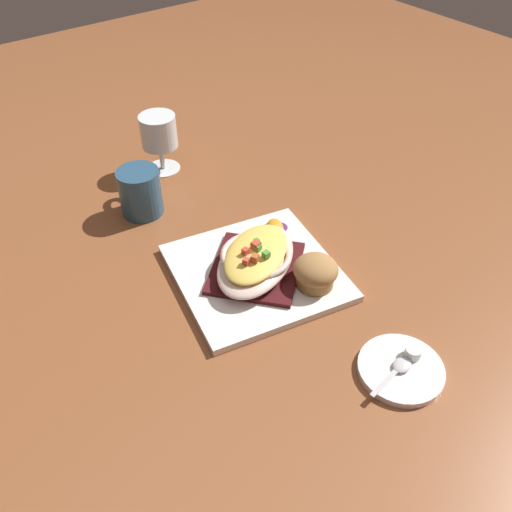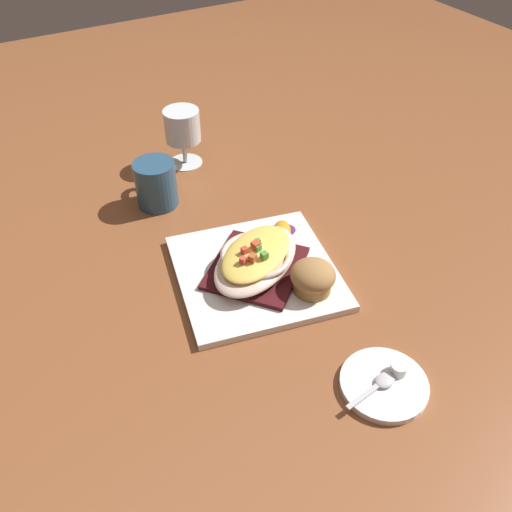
# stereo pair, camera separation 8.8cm
# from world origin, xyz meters

# --- Properties ---
(ground_plane) EXTENTS (2.60, 2.60, 0.00)m
(ground_plane) POSITION_xyz_m (0.00, 0.00, 0.00)
(ground_plane) COLOR brown
(square_plate) EXTENTS (0.30, 0.30, 0.01)m
(square_plate) POSITION_xyz_m (0.00, 0.00, 0.01)
(square_plate) COLOR white
(square_plate) RESTS_ON ground_plane
(folded_napkin) EXTENTS (0.21, 0.20, 0.01)m
(folded_napkin) POSITION_xyz_m (0.00, 0.00, 0.02)
(folded_napkin) COLOR #431316
(folded_napkin) RESTS_ON square_plate
(gratin_dish) EXTENTS (0.22, 0.19, 0.05)m
(gratin_dish) POSITION_xyz_m (-0.00, -0.00, 0.04)
(gratin_dish) COLOR beige
(gratin_dish) RESTS_ON folded_napkin
(muffin) EXTENTS (0.07, 0.07, 0.05)m
(muffin) POSITION_xyz_m (0.05, -0.08, 0.04)
(muffin) COLOR olive
(muffin) RESTS_ON square_plate
(orange_garnish) EXTENTS (0.06, 0.07, 0.02)m
(orange_garnish) POSITION_xyz_m (0.08, 0.06, 0.02)
(orange_garnish) COLOR #50235C
(orange_garnish) RESTS_ON square_plate
(coffee_mug) EXTENTS (0.08, 0.11, 0.09)m
(coffee_mug) POSITION_xyz_m (-0.06, 0.27, 0.04)
(coffee_mug) COLOR #2A4F6B
(coffee_mug) RESTS_ON ground_plane
(stemmed_glass) EXTENTS (0.07, 0.07, 0.12)m
(stemmed_glass) POSITION_xyz_m (0.04, 0.38, 0.08)
(stemmed_glass) COLOR white
(stemmed_glass) RESTS_ON ground_plane
(creamer_saucer) EXTENTS (0.12, 0.12, 0.01)m
(creamer_saucer) POSITION_xyz_m (0.04, -0.28, 0.01)
(creamer_saucer) COLOR white
(creamer_saucer) RESTS_ON ground_plane
(spoon) EXTENTS (0.08, 0.03, 0.01)m
(spoon) POSITION_xyz_m (0.04, -0.28, 0.01)
(spoon) COLOR silver
(spoon) RESTS_ON creamer_saucer
(creamer_cup_0) EXTENTS (0.02, 0.02, 0.02)m
(creamer_cup_0) POSITION_xyz_m (0.07, -0.27, 0.02)
(creamer_cup_0) COLOR white
(creamer_cup_0) RESTS_ON creamer_saucer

